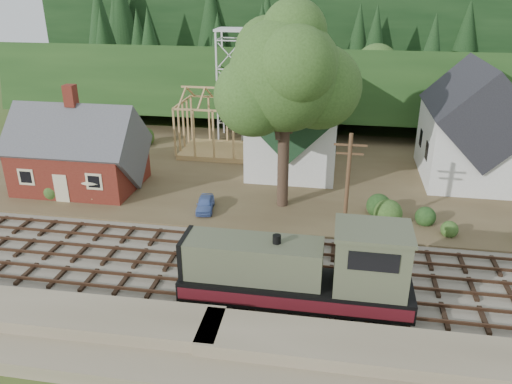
% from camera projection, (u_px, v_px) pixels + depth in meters
% --- Properties ---
extents(ground, '(140.00, 140.00, 0.00)m').
position_uv_depth(ground, '(233.00, 270.00, 32.22)').
color(ground, '#384C1E').
rests_on(ground, ground).
extents(embankment, '(64.00, 5.00, 1.60)m').
position_uv_depth(embankment, '(196.00, 362.00, 24.52)').
color(embankment, '#7F7259').
rests_on(embankment, ground).
extents(railroad_bed, '(64.00, 11.00, 0.16)m').
position_uv_depth(railroad_bed, '(233.00, 269.00, 32.19)').
color(railroad_bed, '#726B5B').
rests_on(railroad_bed, ground).
extents(village_flat, '(64.00, 26.00, 0.30)m').
position_uv_depth(village_flat, '(272.00, 171.00, 48.47)').
color(village_flat, brown).
rests_on(village_flat, ground).
extents(hillside, '(70.00, 28.96, 12.74)m').
position_uv_depth(hillside, '(296.00, 112.00, 70.27)').
color(hillside, '#1E3F19').
rests_on(hillside, ground).
extents(ridge, '(80.00, 20.00, 12.00)m').
position_uv_depth(ridge, '(305.00, 89.00, 84.76)').
color(ridge, black).
rests_on(ridge, ground).
extents(depot, '(10.80, 7.41, 9.00)m').
position_uv_depth(depot, '(79.00, 155.00, 43.41)').
color(depot, '#5E1D15').
rests_on(depot, village_flat).
extents(church, '(8.40, 15.17, 13.00)m').
position_uv_depth(church, '(296.00, 117.00, 47.70)').
color(church, silver).
rests_on(church, village_flat).
extents(farmhouse, '(8.40, 10.80, 10.60)m').
position_uv_depth(farmhouse, '(472.00, 130.00, 44.71)').
color(farmhouse, silver).
rests_on(farmhouse, village_flat).
extents(timber_frame, '(8.20, 6.20, 6.99)m').
position_uv_depth(timber_frame, '(220.00, 126.00, 51.80)').
color(timber_frame, tan).
rests_on(timber_frame, village_flat).
extents(lattice_tower, '(3.20, 3.20, 12.12)m').
position_uv_depth(lattice_tower, '(232.00, 51.00, 54.57)').
color(lattice_tower, silver).
rests_on(lattice_tower, village_flat).
extents(big_tree, '(10.90, 8.40, 14.70)m').
position_uv_depth(big_tree, '(287.00, 83.00, 36.99)').
color(big_tree, '#38281E').
rests_on(big_tree, village_flat).
extents(telegraph_pole_near, '(2.20, 0.28, 8.00)m').
position_uv_depth(telegraph_pole_near, '(347.00, 186.00, 34.17)').
color(telegraph_pole_near, '#4C331E').
rests_on(telegraph_pole_near, ground).
extents(locomotive, '(12.85, 3.21, 5.12)m').
position_uv_depth(locomotive, '(304.00, 272.00, 27.87)').
color(locomotive, black).
rests_on(locomotive, railroad_bed).
extents(car_blue, '(1.78, 3.40, 1.10)m').
position_uv_depth(car_blue, '(205.00, 204.00, 39.67)').
color(car_blue, '#5A78C0').
rests_on(car_blue, village_flat).
extents(car_green, '(3.50, 2.33, 1.09)m').
position_uv_depth(car_green, '(45.00, 164.00, 48.09)').
color(car_green, '#7DA06F').
rests_on(car_green, village_flat).
extents(patio_set, '(2.02, 2.02, 2.25)m').
position_uv_depth(patio_set, '(93.00, 179.00, 40.81)').
color(patio_set, silver).
rests_on(patio_set, village_flat).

